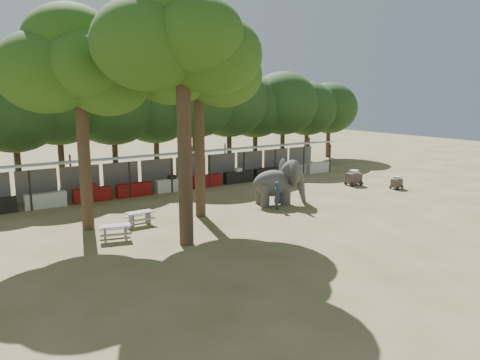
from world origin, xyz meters
TOP-DOWN VIEW (x-y plane):
  - ground at (0.00, 0.00)m, footprint 100.00×100.00m
  - vendor_stalls at (-0.00, 13.84)m, footprint 28.00×2.99m
  - yard_tree_left at (-9.13, 7.19)m, footprint 7.10×6.90m
  - yard_tree_center at (-6.13, 2.19)m, footprint 7.10×6.90m
  - yard_tree_back at (-3.13, 6.19)m, footprint 7.10×6.90m
  - backdrop_trees at (0.00, 19.00)m, footprint 46.46×5.95m
  - elephant at (2.50, 5.79)m, footprint 3.69×2.69m
  - handler at (1.53, 4.77)m, footprint 0.67×0.71m
  - picnic_table_near at (-8.48, 4.46)m, footprint 1.71×1.61m
  - picnic_table_far at (-6.53, 6.24)m, footprint 1.40×1.26m
  - cart_front at (12.41, 4.62)m, footprint 1.02×0.74m
  - cart_back at (10.83, 7.25)m, footprint 1.31×0.98m

SIDE VIEW (x-z plane):
  - ground at x=0.00m, z-range 0.00..0.00m
  - cart_front at x=12.41m, z-range -0.01..0.91m
  - picnic_table_far at x=-6.53m, z-range 0.11..0.80m
  - picnic_table_near at x=-8.48m, z-range 0.11..0.82m
  - cart_back at x=10.83m, z-range -0.01..1.15m
  - handler at x=1.53m, z-range 0.00..1.65m
  - vendor_stalls at x=0.00m, z-range -0.22..2.58m
  - elephant at x=2.50m, z-range 0.00..2.74m
  - backdrop_trees at x=0.00m, z-range 1.35..9.68m
  - yard_tree_left at x=-9.13m, z-range 2.69..13.71m
  - yard_tree_back at x=-3.13m, z-range 2.86..14.22m
  - yard_tree_center at x=-6.13m, z-range 3.19..15.23m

